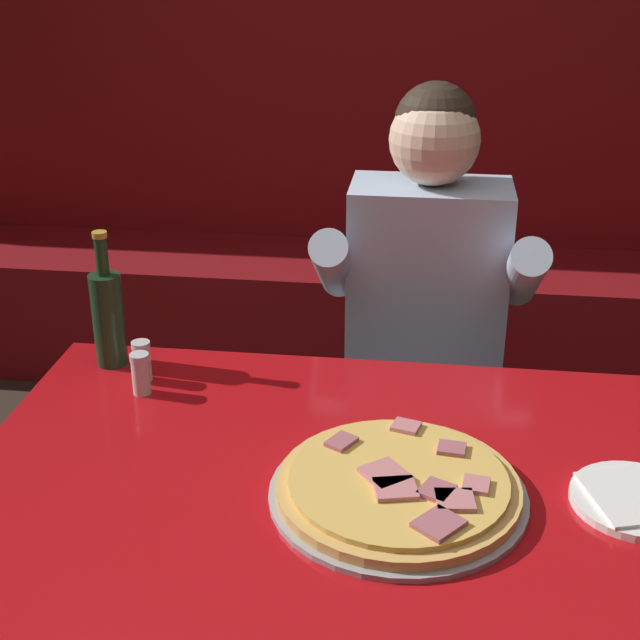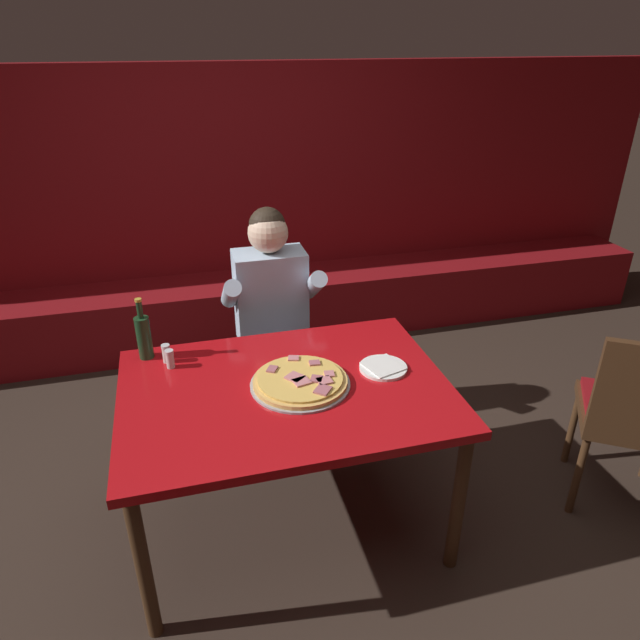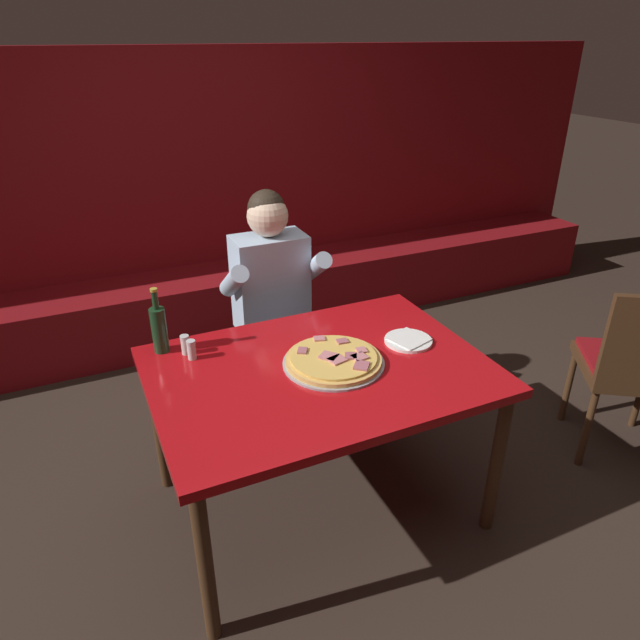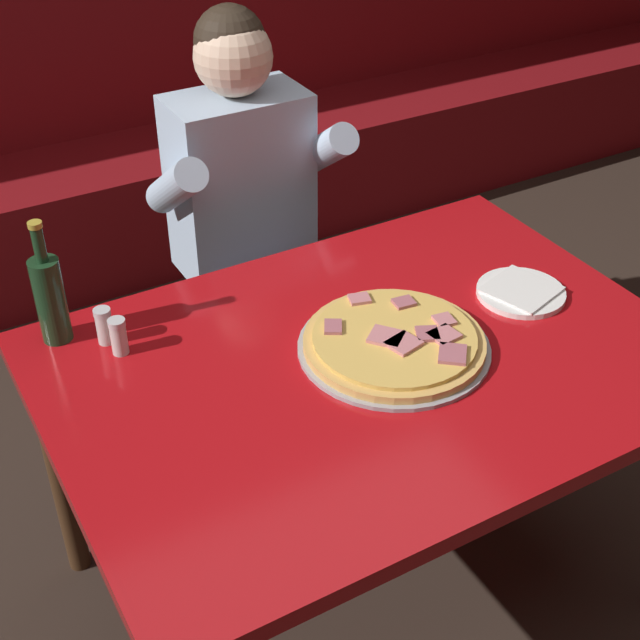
{
  "view_description": "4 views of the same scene",
  "coord_description": "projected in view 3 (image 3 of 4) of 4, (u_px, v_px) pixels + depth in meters",
  "views": [
    {
      "loc": [
        0.09,
        -1.21,
        1.6
      ],
      "look_at": [
        -0.1,
        0.28,
        0.93
      ],
      "focal_mm": 50.0,
      "sensor_mm": 36.0,
      "label": 1
    },
    {
      "loc": [
        -0.37,
        -1.96,
        2.07
      ],
      "look_at": [
        0.22,
        0.25,
        0.91
      ],
      "focal_mm": 32.0,
      "sensor_mm": 36.0,
      "label": 2
    },
    {
      "loc": [
        -0.83,
        -1.81,
        1.97
      ],
      "look_at": [
        0.03,
        0.07,
        0.92
      ],
      "focal_mm": 32.0,
      "sensor_mm": 36.0,
      "label": 3
    },
    {
      "loc": [
        -0.84,
        -1.27,
        1.92
      ],
      "look_at": [
        -0.11,
        0.02,
        0.87
      ],
      "focal_mm": 50.0,
      "sensor_mm": 36.0,
      "label": 4
    }
  ],
  "objects": [
    {
      "name": "ground_plane",
      "position": [
        320.0,
        503.0,
        2.67
      ],
      "size": [
        24.0,
        24.0,
        0.0
      ],
      "primitive_type": "plane",
      "color": "#33261E"
    },
    {
      "name": "booth_wall_panel",
      "position": [
        191.0,
        194.0,
        4.0
      ],
      "size": [
        6.8,
        0.16,
        1.9
      ],
      "primitive_type": "cube",
      "color": "maroon",
      "rests_on": "ground_plane"
    },
    {
      "name": "booth_bench",
      "position": [
        212.0,
        304.0,
        4.07
      ],
      "size": [
        6.46,
        0.48,
        0.46
      ],
      "primitive_type": "cube",
      "color": "maroon",
      "rests_on": "ground_plane"
    },
    {
      "name": "main_dining_table",
      "position": [
        320.0,
        382.0,
        2.36
      ],
      "size": [
        1.36,
        0.98,
        0.75
      ],
      "color": "#422816",
      "rests_on": "ground_plane"
    },
    {
      "name": "pizza",
      "position": [
        333.0,
        360.0,
        2.35
      ],
      "size": [
        0.42,
        0.42,
        0.05
      ],
      "color": "#9E9EA3",
      "rests_on": "main_dining_table"
    },
    {
      "name": "plate_white_paper",
      "position": [
        408.0,
        340.0,
        2.51
      ],
      "size": [
        0.21,
        0.21,
        0.02
      ],
      "color": "white",
      "rests_on": "main_dining_table"
    },
    {
      "name": "beer_bottle",
      "position": [
        159.0,
        328.0,
        2.4
      ],
      "size": [
        0.07,
        0.07,
        0.29
      ],
      "color": "#19381E",
      "rests_on": "main_dining_table"
    },
    {
      "name": "shaker_red_pepper_flakes",
      "position": [
        192.0,
        351.0,
        2.37
      ],
      "size": [
        0.04,
        0.04,
        0.09
      ],
      "color": "silver",
      "rests_on": "main_dining_table"
    },
    {
      "name": "shaker_parmesan",
      "position": [
        185.0,
        346.0,
        2.41
      ],
      "size": [
        0.04,
        0.04,
        0.09
      ],
      "color": "silver",
      "rests_on": "main_dining_table"
    },
    {
      "name": "diner_seated_blue_shirt",
      "position": [
        277.0,
        302.0,
        2.99
      ],
      "size": [
        0.53,
        0.53,
        1.27
      ],
      "color": "black",
      "rests_on": "ground_plane"
    },
    {
      "name": "dining_chair_far_left",
      "position": [
        637.0,
        361.0,
        2.73
      ],
      "size": [
        0.61,
        0.61,
        0.95
      ],
      "color": "#422816",
      "rests_on": "ground_plane"
    }
  ]
}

